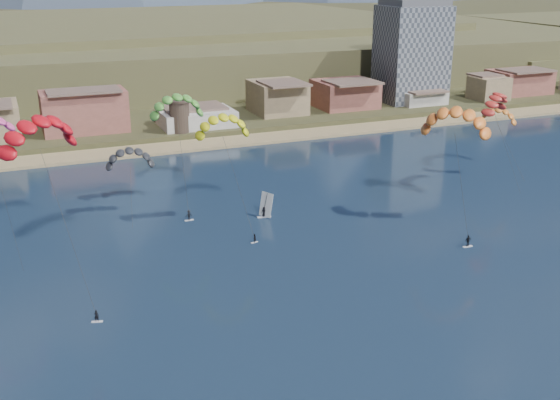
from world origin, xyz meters
The scene contains 14 objects.
ground centered at (0.00, 0.00, 0.00)m, with size 2400.00×2400.00×0.00m, color #0E2032.
beach centered at (0.00, 106.00, 0.25)m, with size 2200.00×12.00×0.90m.
land centered at (0.00, 560.00, 0.00)m, with size 2200.00×900.00×4.00m.
foothills centered at (22.39, 232.47, 9.08)m, with size 940.00×210.00×18.00m.
apartment_tower centered at (85.00, 128.00, 17.82)m, with size 20.00×16.00×32.00m.
watchtower centered at (5.00, 114.00, 6.37)m, with size 5.82×5.82×8.60m.
kitesurfer_red centered at (-33.89, 36.15, 23.53)m, with size 12.86×19.00×27.76m.
kitesurfer_yellow centered at (-3.01, 50.81, 18.56)m, with size 10.19×13.54×21.94m.
kitesurfer_orange centered at (35.82, 37.31, 19.03)m, with size 12.96×19.27×23.71m.
kitesurfer_green centered at (-7.48, 64.97, 19.66)m, with size 10.87×13.36×22.93m.
distant_kite_dark centered at (-17.54, 61.90, 11.49)m, with size 9.62×6.31×14.96m.
distant_kite_orange centered at (61.64, 56.90, 13.70)m, with size 8.36×7.95×16.67m.
distant_kite_red centered at (55.29, 50.79, 18.30)m, with size 10.08×8.35×21.27m.
windsurfer centered at (4.64, 50.64, 1.47)m, with size 2.68×2.93×4.63m.
Camera 1 is at (-37.83, -59.89, 44.84)m, focal length 43.70 mm.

